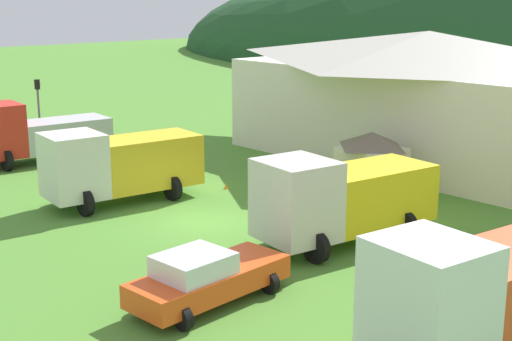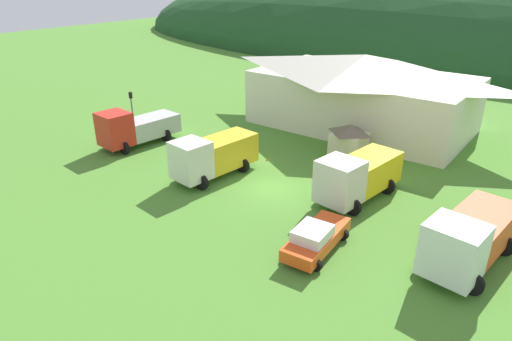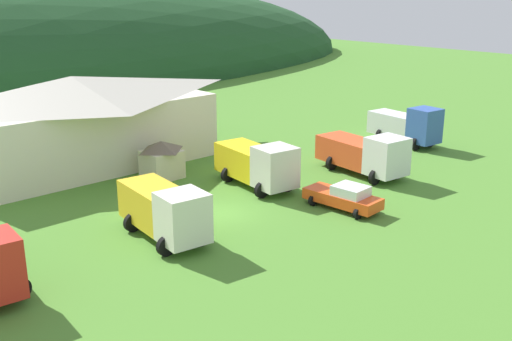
# 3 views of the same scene
# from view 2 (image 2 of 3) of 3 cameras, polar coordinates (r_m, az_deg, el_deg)

# --- Properties ---
(ground_plane) EXTENTS (200.00, 200.00, 0.00)m
(ground_plane) POSITION_cam_2_polar(r_m,az_deg,el_deg) (31.67, 1.91, -2.31)
(ground_plane) COLOR #4C842D
(forested_hill_backdrop) EXTENTS (169.75, 60.00, 32.51)m
(forested_hill_backdrop) POSITION_cam_2_polar(r_m,az_deg,el_deg) (94.49, 27.74, 12.94)
(forested_hill_backdrop) COLOR #1E4723
(forested_hill_backdrop) RESTS_ON ground
(depot_building) EXTENTS (21.13, 12.12, 6.92)m
(depot_building) POSITION_cam_2_polar(r_m,az_deg,el_deg) (44.51, 13.34, 9.84)
(depot_building) COLOR silver
(depot_building) RESTS_ON ground
(play_shed_cream) EXTENTS (2.76, 2.56, 2.79)m
(play_shed_cream) POSITION_cam_2_polar(r_m,az_deg,el_deg) (37.19, 11.69, 3.74)
(play_shed_cream) COLOR beige
(play_shed_cream) RESTS_ON ground
(crane_truck_red) EXTENTS (3.68, 7.28, 3.33)m
(crane_truck_red) POSITION_cam_2_polar(r_m,az_deg,el_deg) (40.31, -15.17, 5.29)
(crane_truck_red) COLOR red
(crane_truck_red) RESTS_ON ground
(heavy_rig_striped) EXTENTS (3.64, 6.98, 3.26)m
(heavy_rig_striped) POSITION_cam_2_polar(r_m,az_deg,el_deg) (32.96, -5.55, 2.01)
(heavy_rig_striped) COLOR silver
(heavy_rig_striped) RESTS_ON ground
(flatbed_truck_yellow) EXTENTS (3.83, 7.21, 3.33)m
(flatbed_truck_yellow) POSITION_cam_2_polar(r_m,az_deg,el_deg) (30.28, 12.65, -0.58)
(flatbed_truck_yellow) COLOR silver
(flatbed_truck_yellow) RESTS_ON ground
(heavy_rig_white) EXTENTS (3.90, 7.65, 3.28)m
(heavy_rig_white) POSITION_cam_2_polar(r_m,az_deg,el_deg) (25.53, 25.39, -7.63)
(heavy_rig_white) COLOR white
(heavy_rig_white) RESTS_ON ground
(service_pickup_orange) EXTENTS (2.54, 5.18, 1.66)m
(service_pickup_orange) POSITION_cam_2_polar(r_m,az_deg,el_deg) (24.82, 7.59, -8.45)
(service_pickup_orange) COLOR #F04D19
(service_pickup_orange) RESTS_ON ground
(traffic_light_west) EXTENTS (0.20, 0.32, 4.24)m
(traffic_light_west) POSITION_cam_2_polar(r_m,az_deg,el_deg) (41.95, -15.40, 7.37)
(traffic_light_west) COLOR #4C4C51
(traffic_light_west) RESTS_ON ground
(traffic_cone_near_pickup) EXTENTS (0.36, 0.36, 0.50)m
(traffic_cone_near_pickup) POSITION_cam_2_polar(r_m,az_deg,el_deg) (36.29, 1.39, 1.28)
(traffic_cone_near_pickup) COLOR orange
(traffic_cone_near_pickup) RESTS_ON ground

